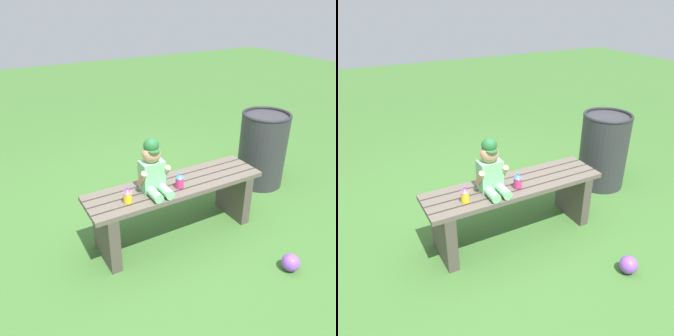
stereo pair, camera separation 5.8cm
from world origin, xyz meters
The scene contains 7 objects.
ground_plane centered at (0.00, 0.00, 0.00)m, with size 16.00×16.00×0.00m, color #3D6B2D.
park_bench centered at (0.00, 0.00, 0.31)m, with size 1.40×0.37×0.47m.
child_figure centered at (-0.19, 0.00, 0.65)m, with size 0.23×0.27×0.40m.
sippy_cup_left centered at (-0.42, -0.06, 0.53)m, with size 0.06×0.06×0.12m.
sippy_cup_right centered at (-0.01, -0.06, 0.53)m, with size 0.06×0.06×0.12m.
toy_ball centered at (0.50, -0.76, 0.06)m, with size 0.13×0.13×0.13m, color #8C4CCC.
trash_bin centered at (1.19, 0.31, 0.38)m, with size 0.47×0.47×0.75m.
Camera 2 is at (-1.11, -1.96, 1.76)m, focal length 36.43 mm.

